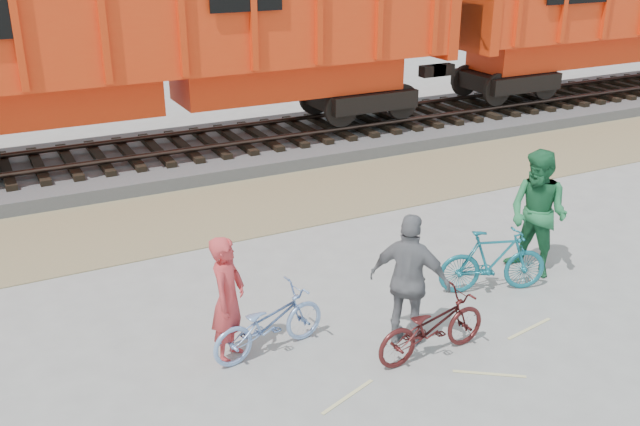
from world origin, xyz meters
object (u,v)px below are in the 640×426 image
Objects in this scene: bicycle_blue at (269,322)px; person_woman at (410,281)px; bicycle_teal at (493,261)px; hopper_car_right at (638,2)px; person_solo at (228,299)px; person_man at (538,214)px; bicycle_maroon at (432,326)px; hopper_car_center at (162,33)px.

person_woman is (1.73, -0.63, 0.49)m from bicycle_blue.
person_woman is (-1.95, -0.64, 0.42)m from bicycle_teal.
person_solo is (-16.65, -8.37, -2.16)m from hopper_car_right.
bicycle_teal reaches higher than bicycle_blue.
person_solo is 5.18m from person_man.
bicycle_blue is at bearing 29.94° from person_woman.
bicycle_teal is 1.02× the size of bicycle_maroon.
person_solo is 2.35m from person_woman.
bicycle_maroon is at bearing -75.07° from person_solo.
hopper_car_right is 6.88× the size of person_man.
hopper_car_right reaches higher than person_solo.
bicycle_maroon is at bearing -85.90° from hopper_car_center.
person_solo reaches higher than bicycle_teal.
hopper_car_center is 6.88× the size of person_man.
hopper_car_right is at bearing -97.65° from person_woman.
hopper_car_center is 9.87m from bicycle_maroon.
bicycle_blue is 3.68m from bicycle_teal.
person_solo is (-0.50, 0.10, 0.42)m from bicycle_blue.
hopper_car_center reaches higher than bicycle_maroon.
bicycle_teal is at bearing -63.47° from bicycle_maroon.
person_solo is at bearing 69.51° from bicycle_blue.
hopper_car_center is 8.80m from person_solo.
bicycle_teal is (3.68, 0.00, 0.07)m from bicycle_blue.
person_woman is at bearing -147.74° from hopper_car_right.
bicycle_maroon is (1.83, -1.03, 0.00)m from bicycle_blue.
person_man is at bearing -48.00° from person_solo.
hopper_car_center reaches higher than bicycle_teal.
bicycle_blue is 4.72m from person_man.
hopper_car_center is at bearing 1.38° from bicycle_maroon.
hopper_car_center is at bearing -36.26° from person_woman.
person_man reaches higher than person_woman.
person_man reaches higher than person_solo.
hopper_car_center is 9.18m from bicycle_teal.
hopper_car_center is 8.25× the size of person_solo.
bicycle_maroon is 3.16m from person_man.
bicycle_maroon is (-14.32, -9.50, -2.57)m from hopper_car_right.
bicycle_maroon is (0.68, -9.50, -2.57)m from hopper_car_center.
bicycle_maroon is at bearing -81.98° from person_man.
bicycle_maroon is 0.64m from person_woman.
hopper_car_center is 8.35× the size of bicycle_teal.
bicycle_maroon is 0.89× the size of person_woman.
person_woman is at bearing 127.14° from bicycle_teal.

